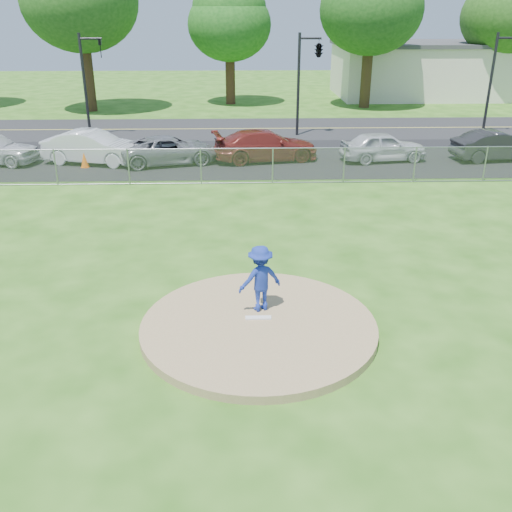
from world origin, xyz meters
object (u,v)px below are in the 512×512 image
(traffic_signal_right, at_px, (496,74))
(parked_car_gray, at_px, (170,150))
(traffic_signal_center, at_px, (317,52))
(commercial_building, at_px, (435,69))
(parked_car_darkred, at_px, (266,145))
(traffic_signal_left, at_px, (88,76))
(parked_car_white, at_px, (93,147))
(tree_center, at_px, (229,13))
(pitcher, at_px, (260,278))
(tree_far_right, at_px, (508,5))
(traffic_cone, at_px, (85,159))
(parked_car_pearl, at_px, (383,146))
(parked_car_charcoal, at_px, (497,146))

(traffic_signal_right, bearing_deg, parked_car_gray, -160.09)
(traffic_signal_center, bearing_deg, parked_car_gray, -139.70)
(commercial_building, relative_size, parked_car_gray, 3.54)
(parked_car_gray, bearing_deg, parked_car_darkred, -99.34)
(traffic_signal_left, height_order, traffic_signal_center, same)
(commercial_building, distance_m, parked_car_white, 32.33)
(tree_center, bearing_deg, commercial_building, 13.24)
(traffic_signal_right, relative_size, parked_car_white, 1.20)
(tree_center, xyz_separation_m, pitcher, (1.06, -33.34, -5.46))
(tree_far_right, bearing_deg, pitcher, -120.14)
(traffic_cone, relative_size, parked_car_gray, 0.16)
(parked_car_pearl, bearing_deg, parked_car_white, 81.89)
(parked_car_white, bearing_deg, tree_far_right, -41.02)
(tree_far_right, height_order, pitcher, tree_far_right)
(traffic_cone, bearing_deg, pitcher, -61.81)
(parked_car_pearl, bearing_deg, traffic_signal_left, 59.23)
(commercial_building, relative_size, pitcher, 10.13)
(pitcher, bearing_deg, traffic_cone, -82.97)
(parked_car_charcoal, bearing_deg, commercial_building, -16.99)
(tree_center, bearing_deg, parked_car_darkred, -84.05)
(traffic_signal_left, xyz_separation_m, parked_car_darkred, (9.64, -6.04, -2.62))
(tree_far_right, xyz_separation_m, parked_car_gray, (-23.68, -19.49, -6.41))
(traffic_signal_left, xyz_separation_m, traffic_signal_center, (12.73, -0.00, 1.25))
(pitcher, distance_m, parked_car_gray, 15.32)
(parked_car_white, bearing_deg, commercial_building, -32.55)
(parked_car_white, height_order, parked_car_charcoal, parked_car_white)
(tree_center, distance_m, parked_car_charcoal, 23.22)
(commercial_building, relative_size, traffic_signal_right, 2.93)
(tree_center, height_order, traffic_signal_right, tree_center)
(traffic_signal_left, height_order, parked_car_gray, traffic_signal_left)
(traffic_signal_center, bearing_deg, pitcher, -100.38)
(tree_far_right, height_order, traffic_cone, tree_far_right)
(tree_center, relative_size, traffic_signal_right, 1.76)
(commercial_building, bearing_deg, traffic_signal_center, -126.94)
(traffic_signal_right, relative_size, parked_car_gray, 1.21)
(traffic_signal_center, distance_m, traffic_cone, 14.20)
(pitcher, bearing_deg, parked_car_gray, -97.02)
(tree_center, relative_size, parked_car_darkred, 1.95)
(traffic_signal_right, bearing_deg, traffic_signal_left, 180.00)
(parked_car_darkred, height_order, parked_car_pearl, parked_car_darkred)
(commercial_building, distance_m, traffic_signal_left, 29.51)
(traffic_signal_right, xyz_separation_m, parked_car_white, (-21.55, -6.37, -2.58))
(commercial_building, distance_m, pitcher, 40.62)
(traffic_signal_left, relative_size, traffic_signal_center, 1.00)
(commercial_building, bearing_deg, parked_car_darkred, -124.45)
(traffic_signal_left, height_order, parked_car_white, traffic_signal_left)
(parked_car_gray, bearing_deg, traffic_signal_right, -85.04)
(traffic_cone, bearing_deg, parked_car_charcoal, 2.39)
(traffic_signal_center, distance_m, pitcher, 21.99)
(commercial_building, bearing_deg, parked_car_charcoal, -99.94)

